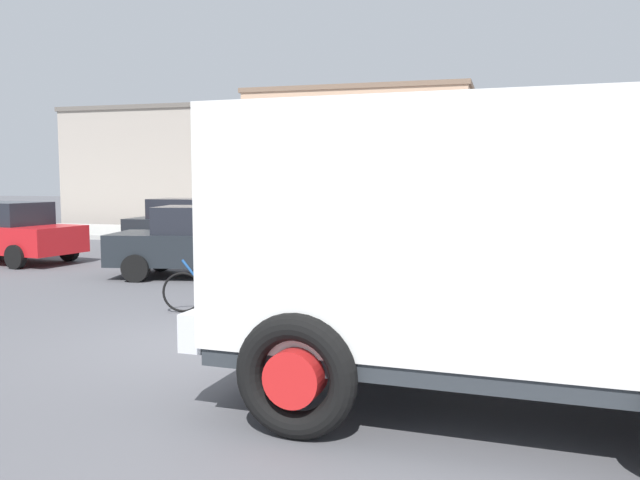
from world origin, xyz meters
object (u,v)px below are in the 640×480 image
Objects in this scene: cyclist at (213,261)px; car_white_mid at (7,232)px; traffic_light_pole at (319,188)px; pedestrian_near_kerb at (590,233)px; truck_foreground at (501,238)px; car_far_side at (204,241)px; car_red_near at (193,224)px.

cyclist reaches higher than car_white_mid.
pedestrian_near_kerb is (5.03, 7.36, -1.22)m from traffic_light_pole.
traffic_light_pole is 0.76× the size of car_white_mid.
truck_foreground is 1.30× the size of car_far_side.
truck_foreground reaches higher than car_far_side.
pedestrian_near_kerb is (11.32, -0.39, 0.03)m from car_red_near.
cyclist is at bearing -130.20° from pedestrian_near_kerb.
cyclist is 0.40× the size of car_far_side.
car_red_near and car_far_side have the same top height.
car_far_side is 9.65m from pedestrian_near_kerb.
pedestrian_near_kerb is (6.69, 7.92, -0.02)m from cyclist.
cyclist is 9.21m from car_white_mid.
car_far_side is at bearing 140.29° from traffic_light_pole.
pedestrian_near_kerb is at bearing 13.28° from car_white_mid.
car_far_side is 2.63× the size of pedestrian_near_kerb.
truck_foreground is 15.01m from car_red_near.
car_far_side is (-1.89, 3.51, -0.05)m from cyclist.
cyclist is 9.52m from car_red_near.
truck_foreground reaches higher than cyclist.
car_white_mid is (-9.73, 3.88, -1.25)m from traffic_light_pole.
truck_foreground reaches higher than car_red_near.
traffic_light_pole reaches higher than cyclist.
car_red_near and car_white_mid have the same top height.
truck_foreground is at bearing -36.94° from cyclist.
traffic_light_pole reaches higher than car_white_mid.
car_red_near is 2.52× the size of pedestrian_near_kerb.
truck_foreground reaches higher than pedestrian_near_kerb.
car_white_mid is (-12.69, 7.91, -0.85)m from truck_foreground.
cyclist reaches higher than car_red_near.
traffic_light_pole reaches higher than car_far_side.
pedestrian_near_kerb reaches higher than car_far_side.
traffic_light_pole is 1.98× the size of pedestrian_near_kerb.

